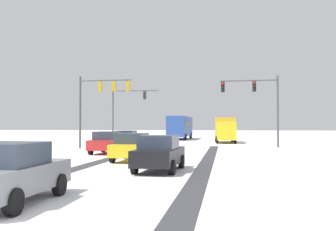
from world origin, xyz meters
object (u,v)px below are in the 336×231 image
(car_red_second, at_px, (107,142))
(bus_oncoming, at_px, (180,126))
(box_truck_delivery, at_px, (225,129))
(traffic_signal_near_left, at_px, (100,96))
(car_blue_lead, at_px, (126,140))
(car_black_fourth, at_px, (159,153))
(traffic_signal_far_left, at_px, (125,106))
(traffic_signal_near_right, at_px, (257,97))
(car_grey_fifth, at_px, (10,173))
(car_yellow_cab_third, at_px, (133,147))

(car_red_second, distance_m, bus_oncoming, 28.98)
(car_red_second, xyz_separation_m, box_truck_delivery, (8.63, 18.83, 0.82))
(traffic_signal_near_left, distance_m, car_blue_lead, 4.75)
(car_red_second, relative_size, car_black_fourth, 1.00)
(traffic_signal_near_left, xyz_separation_m, car_red_second, (2.44, -5.40, -3.93))
(traffic_signal_far_left, relative_size, car_black_fourth, 1.56)
(traffic_signal_near_right, xyz_separation_m, traffic_signal_far_left, (-14.35, 8.05, -0.21))
(traffic_signal_far_left, distance_m, car_red_second, 16.18)
(traffic_signal_near_left, xyz_separation_m, car_grey_fifth, (5.39, -22.87, -3.93))
(traffic_signal_near_right, bearing_deg, box_truck_delivery, 104.12)
(car_blue_lead, relative_size, car_grey_fifth, 1.00)
(car_black_fourth, distance_m, car_grey_fifth, 8.03)
(traffic_signal_far_left, height_order, car_red_second, traffic_signal_far_left)
(car_blue_lead, relative_size, bus_oncoming, 0.38)
(traffic_signal_near_left, distance_m, box_truck_delivery, 17.69)
(traffic_signal_near_right, height_order, traffic_signal_near_left, same)
(traffic_signal_near_right, height_order, car_blue_lead, traffic_signal_near_right)
(car_blue_lead, relative_size, car_red_second, 1.00)
(traffic_signal_far_left, xyz_separation_m, car_red_second, (2.86, -15.52, -3.57))
(car_grey_fifth, xyz_separation_m, box_truck_delivery, (5.68, 36.31, 0.82))
(car_black_fourth, bearing_deg, traffic_signal_near_left, 117.81)
(traffic_signal_near_left, distance_m, car_black_fourth, 17.75)
(traffic_signal_far_left, distance_m, car_blue_lead, 11.72)
(traffic_signal_near_left, height_order, car_yellow_cab_third, traffic_signal_near_left)
(car_black_fourth, bearing_deg, car_yellow_cab_third, 117.63)
(traffic_signal_near_right, relative_size, car_grey_fifth, 1.57)
(car_blue_lead, bearing_deg, car_black_fourth, -69.51)
(traffic_signal_near_right, relative_size, traffic_signal_far_left, 1.00)
(car_blue_lead, height_order, bus_oncoming, bus_oncoming)
(traffic_signal_near_left, distance_m, car_red_second, 7.11)
(traffic_signal_near_right, relative_size, car_black_fourth, 1.56)
(car_red_second, height_order, car_yellow_cab_third, same)
(car_yellow_cab_third, xyz_separation_m, bus_oncoming, (-1.22, 34.25, 1.18))
(car_red_second, bearing_deg, traffic_signal_near_right, 33.00)
(traffic_signal_far_left, bearing_deg, car_black_fourth, -71.53)
(bus_oncoming, bearing_deg, car_red_second, -94.02)
(car_grey_fifth, bearing_deg, traffic_signal_near_left, 103.27)
(car_black_fourth, bearing_deg, traffic_signal_far_left, 108.47)
(car_red_second, height_order, car_grey_fifth, same)
(traffic_signal_near_left, relative_size, car_black_fourth, 1.56)
(traffic_signal_near_left, relative_size, box_truck_delivery, 0.87)
(traffic_signal_near_right, relative_size, car_blue_lead, 1.57)
(traffic_signal_near_right, distance_m, box_truck_delivery, 12.09)
(traffic_signal_far_left, bearing_deg, box_truck_delivery, 16.09)
(car_yellow_cab_third, bearing_deg, car_blue_lead, 107.04)
(traffic_signal_near_right, distance_m, traffic_signal_far_left, 16.46)
(box_truck_delivery, bearing_deg, car_blue_lead, -121.11)
(car_yellow_cab_third, bearing_deg, bus_oncoming, 92.04)
(car_blue_lead, bearing_deg, car_grey_fifth, -82.81)
(car_blue_lead, height_order, car_black_fourth, same)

